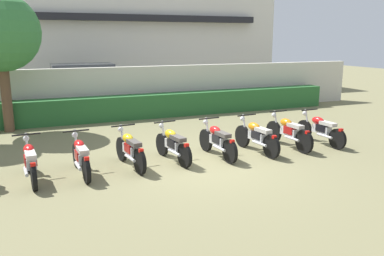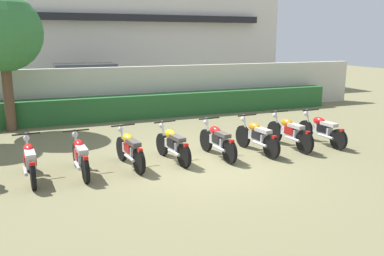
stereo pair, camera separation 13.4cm
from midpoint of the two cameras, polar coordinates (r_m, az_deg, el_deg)
The scene contains 14 objects.
ground at distance 9.85m, azimuth 1.45°, elevation -5.28°, with size 60.00×60.00×0.00m, color olive.
building at distance 25.82m, azimuth -14.42°, elevation 14.15°, with size 22.14×6.50×7.79m.
compound_wall at distance 16.22m, azimuth -8.73°, elevation 5.18°, with size 21.03×0.30×1.94m, color beige.
hedge_row at distance 15.62m, azimuth -8.05°, elevation 3.00°, with size 16.83×0.70×0.90m, color #28602D.
parked_car at distance 19.36m, azimuth -14.91°, elevation 5.99°, with size 4.51×2.08×1.89m.
tree_far_side at distance 14.39m, azimuth -25.82°, elevation 12.02°, with size 2.50×2.50×4.47m.
motorcycle_in_row_0 at distance 9.37m, azimuth -22.35°, elevation -4.36°, with size 0.60×1.87×0.95m.
motorcycle_in_row_1 at distance 9.40m, azimuth -15.89°, elevation -3.84°, with size 0.60×1.80×0.95m.
motorcycle_in_row_2 at distance 9.69m, azimuth -9.16°, elevation -2.98°, with size 0.60×1.81×0.96m.
motorcycle_in_row_3 at distance 10.05m, azimuth -3.11°, elevation -2.30°, with size 0.60×1.79×0.95m.
motorcycle_in_row_4 at distance 10.41m, azimuth 3.25°, elevation -1.74°, with size 0.60×1.87×0.96m.
motorcycle_in_row_5 at distance 10.94m, azimuth 8.78°, elevation -1.15°, with size 0.60×1.91×0.97m.
motorcycle_in_row_6 at distance 11.60m, azimuth 13.20°, elevation -0.51°, with size 0.60×1.97×0.98m.
motorcycle_in_row_7 at distance 12.26m, azimuth 17.46°, elevation -0.14°, with size 0.60×1.93×0.95m.
Camera 1 is at (-3.87, -8.54, 3.02)m, focal length 37.63 mm.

